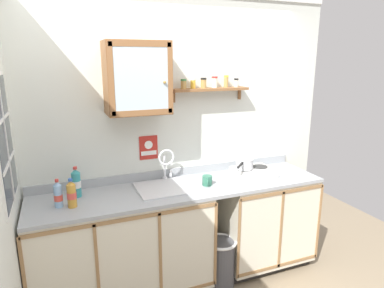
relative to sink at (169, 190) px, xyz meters
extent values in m
cube|color=silver|center=(0.13, 0.28, 0.41)|extent=(3.23, 0.05, 2.66)
cube|color=beige|center=(-0.43, -0.04, -0.42)|extent=(1.47, 0.59, 0.84)
cube|color=#997047|center=(-0.43, -0.34, -0.04)|extent=(1.47, 0.01, 0.03)
cube|color=#997047|center=(-1.17, -0.34, -0.42)|extent=(0.02, 0.01, 0.77)
cube|color=#997047|center=(-0.68, -0.34, -0.42)|extent=(0.02, 0.01, 0.77)
cube|color=#997047|center=(-0.19, -0.34, -0.42)|extent=(0.02, 0.01, 0.77)
cube|color=#997047|center=(0.30, -0.34, -0.42)|extent=(0.02, 0.01, 0.77)
cube|color=black|center=(0.98, -0.01, -0.88)|extent=(0.87, 0.53, 0.08)
cube|color=beige|center=(0.98, -0.04, -0.42)|extent=(0.89, 0.59, 0.84)
cube|color=#997047|center=(0.98, -0.34, -0.04)|extent=(0.89, 0.01, 0.03)
cube|color=#997047|center=(0.98, -0.34, -0.79)|extent=(0.89, 0.01, 0.03)
cube|color=#997047|center=(0.53, -0.34, -0.42)|extent=(0.02, 0.01, 0.77)
cube|color=#997047|center=(0.98, -0.34, -0.42)|extent=(0.02, 0.01, 0.77)
cube|color=#997047|center=(1.42, -0.34, -0.42)|extent=(0.02, 0.01, 0.77)
cube|color=#9EA3A8|center=(0.13, -0.04, 0.01)|extent=(2.59, 0.62, 0.03)
cube|color=#9EA3A8|center=(0.13, 0.25, 0.07)|extent=(2.59, 0.02, 0.08)
cube|color=silver|center=(0.00, -0.02, 0.03)|extent=(0.55, 0.41, 0.01)
cube|color=slate|center=(0.00, -0.02, -0.09)|extent=(0.47, 0.34, 0.01)
cube|color=slate|center=(0.00, 0.15, -0.04)|extent=(0.47, 0.01, 0.12)
cube|color=slate|center=(0.00, -0.19, -0.04)|extent=(0.47, 0.01, 0.12)
cylinder|color=#4C4C51|center=(0.00, -0.02, -0.09)|extent=(0.04, 0.04, 0.01)
cylinder|color=silver|center=(0.03, 0.21, 0.04)|extent=(0.05, 0.05, 0.02)
cylinder|color=silver|center=(0.03, 0.21, 0.15)|extent=(0.02, 0.02, 0.21)
torus|color=silver|center=(0.03, 0.14, 0.26)|extent=(0.15, 0.02, 0.15)
cylinder|color=silver|center=(0.09, 0.21, 0.07)|extent=(0.02, 0.02, 0.05)
cube|color=silver|center=(0.85, -0.03, 0.06)|extent=(0.37, 0.30, 0.07)
cylinder|color=#2D2D2D|center=(0.76, 0.00, 0.10)|extent=(0.15, 0.15, 0.01)
cylinder|color=#2D2D2D|center=(0.94, 0.00, 0.10)|extent=(0.15, 0.15, 0.01)
cylinder|color=black|center=(0.76, -0.16, 0.06)|extent=(0.03, 0.02, 0.03)
cylinder|color=black|center=(0.94, -0.16, 0.06)|extent=(0.03, 0.02, 0.03)
cylinder|color=silver|center=(0.76, 0.00, 0.15)|extent=(0.16, 0.16, 0.09)
torus|color=silver|center=(0.76, 0.00, 0.20)|extent=(0.17, 0.17, 0.01)
cylinder|color=black|center=(0.65, -0.12, 0.19)|extent=(0.12, 0.13, 0.02)
cylinder|color=#8CB7E0|center=(-0.90, -0.08, 0.11)|extent=(0.06, 0.06, 0.17)
cone|color=#8CB7E0|center=(-0.90, -0.08, 0.21)|extent=(0.06, 0.06, 0.03)
cylinder|color=red|center=(-0.90, -0.08, 0.24)|extent=(0.03, 0.03, 0.02)
cylinder|color=#D84C3F|center=(-0.90, -0.08, 0.10)|extent=(0.06, 0.06, 0.05)
cylinder|color=gold|center=(-0.80, -0.12, 0.11)|extent=(0.07, 0.07, 0.18)
cone|color=gold|center=(-0.80, -0.12, 0.22)|extent=(0.07, 0.07, 0.03)
cylinder|color=#2D59B2|center=(-0.80, -0.12, 0.24)|extent=(0.03, 0.03, 0.02)
cylinder|color=#D84C3F|center=(-0.80, -0.12, 0.12)|extent=(0.07, 0.07, 0.05)
cylinder|color=teal|center=(-0.76, 0.08, 0.13)|extent=(0.07, 0.07, 0.20)
cone|color=teal|center=(-0.76, 0.08, 0.24)|extent=(0.07, 0.07, 0.03)
cylinder|color=red|center=(-0.76, 0.08, 0.27)|extent=(0.03, 0.03, 0.02)
cylinder|color=white|center=(-0.76, 0.08, 0.13)|extent=(0.07, 0.07, 0.06)
cylinder|color=#337259|center=(0.34, -0.08, 0.07)|extent=(0.09, 0.09, 0.09)
torus|color=#337259|center=(0.32, -0.13, 0.07)|extent=(0.03, 0.06, 0.06)
cube|color=brown|center=(-0.22, 0.11, 0.97)|extent=(0.52, 0.31, 0.59)
cube|color=silver|center=(-0.22, -0.05, 0.97)|extent=(0.42, 0.01, 0.48)
cube|color=brown|center=(-0.45, -0.05, 0.97)|extent=(0.04, 0.01, 0.55)
cube|color=brown|center=(0.01, -0.05, 0.97)|extent=(0.04, 0.01, 0.55)
cube|color=brown|center=(-0.22, -0.05, 1.23)|extent=(0.49, 0.01, 0.05)
cube|color=brown|center=(-0.22, -0.05, 0.70)|extent=(0.49, 0.01, 0.05)
sphere|color=olive|center=(-0.04, -0.07, 0.94)|extent=(0.02, 0.02, 0.02)
cube|color=brown|center=(0.48, 0.19, 0.85)|extent=(0.74, 0.14, 0.02)
cube|color=brown|center=(0.14, 0.24, 0.79)|extent=(0.02, 0.03, 0.10)
cube|color=brown|center=(0.82, 0.24, 0.79)|extent=(0.02, 0.03, 0.10)
cylinder|color=tan|center=(0.21, 0.18, 0.90)|extent=(0.05, 0.05, 0.07)
cylinder|color=#33723F|center=(0.21, 0.18, 0.94)|extent=(0.05, 0.05, 0.02)
cylinder|color=gold|center=(0.31, 0.19, 0.90)|extent=(0.05, 0.05, 0.07)
cylinder|color=white|center=(0.31, 0.19, 0.94)|extent=(0.05, 0.05, 0.02)
cylinder|color=tan|center=(0.41, 0.18, 0.90)|extent=(0.05, 0.05, 0.08)
cylinder|color=black|center=(0.41, 0.18, 0.95)|extent=(0.05, 0.05, 0.02)
cylinder|color=silver|center=(0.53, 0.20, 0.90)|extent=(0.05, 0.05, 0.09)
cylinder|color=red|center=(0.53, 0.20, 0.95)|extent=(0.05, 0.05, 0.02)
cylinder|color=tan|center=(0.65, 0.20, 0.91)|extent=(0.04, 0.04, 0.09)
cylinder|color=yellow|center=(0.65, 0.20, 0.96)|extent=(0.04, 0.04, 0.02)
cylinder|color=silver|center=(0.76, 0.20, 0.89)|extent=(0.04, 0.04, 0.06)
cylinder|color=black|center=(0.76, 0.20, 0.93)|extent=(0.04, 0.04, 0.02)
cube|color=#B2261E|center=(-0.10, 0.25, 0.33)|extent=(0.17, 0.01, 0.22)
cube|color=white|center=(-0.10, 0.25, 0.28)|extent=(0.14, 0.00, 0.04)
cylinder|color=white|center=(-0.10, 0.25, 0.36)|extent=(0.08, 0.00, 0.08)
cube|color=#262D38|center=(-1.17, -0.27, 0.61)|extent=(0.01, 0.58, 0.80)
cube|color=white|center=(-1.18, -0.27, 0.61)|extent=(0.02, 0.63, 0.85)
cube|color=white|center=(-1.17, -0.27, 0.61)|extent=(0.01, 0.02, 0.80)
cube|color=white|center=(-1.17, -0.27, 0.47)|extent=(0.01, 0.58, 0.02)
cube|color=white|center=(-1.17, -0.27, 0.75)|extent=(0.01, 0.58, 0.02)
cylinder|color=#4C4C51|center=(0.42, -0.22, -0.70)|extent=(0.26, 0.26, 0.44)
torus|color=white|center=(0.42, -0.22, -0.48)|extent=(0.29, 0.29, 0.03)
camera|label=1|loc=(-0.85, -2.66, 1.12)|focal=31.59mm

